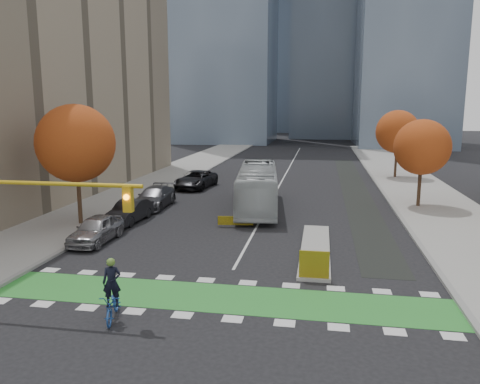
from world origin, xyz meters
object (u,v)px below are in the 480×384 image
at_px(tree_east_far, 398,132).
at_px(parked_car_d, 196,179).
at_px(hazard_board, 314,264).
at_px(tree_east_near, 422,147).
at_px(parked_car_c, 154,197).
at_px(parked_car_a, 96,229).
at_px(parked_car_b, 130,211).
at_px(cyclist, 113,299).
at_px(traffic_signal_west, 12,209).
at_px(tree_west, 76,143).
at_px(bus, 258,187).

distance_m(tree_east_far, parked_car_d, 23.41).
distance_m(hazard_board, tree_east_near, 19.93).
distance_m(tree_east_near, parked_car_c, 21.69).
relative_size(tree_east_near, parked_car_d, 1.15).
distance_m(parked_car_a, parked_car_b, 5.00).
height_order(cyclist, parked_car_d, cyclist).
distance_m(tree_east_far, traffic_signal_west, 43.61).
bearing_deg(cyclist, parked_car_c, 91.37).
bearing_deg(parked_car_a, hazard_board, -17.43).
bearing_deg(parked_car_b, tree_east_near, 25.78).
xyz_separation_m(tree_east_near, cyclist, (-15.51, -23.19, -4.05)).
relative_size(tree_east_near, cyclist, 2.88).
bearing_deg(tree_east_far, tree_east_near, -91.79).
bearing_deg(parked_car_a, tree_east_near, 33.32).
distance_m(parked_car_a, parked_car_d, 19.41).
xyz_separation_m(parked_car_c, parked_car_d, (0.91, 9.39, 0.03)).
distance_m(parked_car_b, parked_car_c, 5.00).
distance_m(tree_west, tree_east_far, 35.73).
height_order(traffic_signal_west, cyclist, traffic_signal_west).
xyz_separation_m(hazard_board, tree_west, (-16.00, 7.80, 4.82)).
bearing_deg(tree_east_far, parked_car_a, -125.96).
bearing_deg(traffic_signal_west, tree_east_far, 62.05).
height_order(tree_east_near, parked_car_c, tree_east_near).
height_order(tree_east_far, cyclist, tree_east_far).
xyz_separation_m(tree_east_far, parked_car_b, (-21.50, -24.64, -4.46)).
bearing_deg(parked_car_d, parked_car_a, -86.29).
bearing_deg(traffic_signal_west, parked_car_c, 93.25).
xyz_separation_m(tree_west, parked_car_d, (3.91, 15.76, -4.76)).
distance_m(tree_west, cyclist, 16.40).
bearing_deg(cyclist, parked_car_d, 84.68).
xyz_separation_m(hazard_board, tree_east_near, (8.00, 17.80, 4.06)).
relative_size(traffic_signal_west, parked_car_d, 1.38).
distance_m(hazard_board, parked_car_d, 26.48).
bearing_deg(hazard_board, parked_car_a, 162.25).
bearing_deg(traffic_signal_west, parked_car_d, 90.33).
bearing_deg(tree_east_far, bus, -125.25).
height_order(tree_west, tree_east_near, tree_west).
xyz_separation_m(tree_east_near, parked_car_c, (-21.00, -3.64, -4.04)).
xyz_separation_m(hazard_board, parked_car_a, (-13.00, 4.16, 0.00)).
bearing_deg(tree_east_near, parked_car_c, -170.17).
height_order(cyclist, parked_car_c, cyclist).
bearing_deg(tree_west, traffic_signal_west, -71.98).
relative_size(cyclist, parked_car_d, 0.40).
bearing_deg(parked_car_c, bus, 5.70).
bearing_deg(parked_car_c, cyclist, -74.93).
xyz_separation_m(tree_west, parked_car_a, (3.00, -3.64, -4.81)).
relative_size(traffic_signal_west, parked_car_a, 1.81).
height_order(tree_west, bus, tree_west).
relative_size(tree_west, parked_car_b, 1.74).
height_order(parked_car_a, parked_car_d, parked_car_d).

